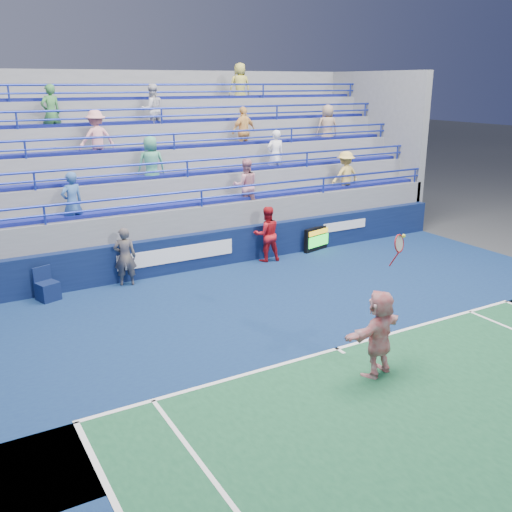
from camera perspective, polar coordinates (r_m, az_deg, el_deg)
ground at (r=12.37m, az=8.10°, el=-9.25°), size 120.00×120.00×0.00m
sponsor_wall at (r=17.38m, az=-5.03°, el=0.61°), size 18.00×0.32×1.10m
bleacher_stand at (r=20.54m, az=-9.60°, el=5.84°), size 18.00×5.60×6.13m
serve_speed_board at (r=19.20m, az=6.13°, el=1.73°), size 1.16×0.41×0.81m
judge_chair at (r=15.73m, az=-20.12°, el=-3.20°), size 0.62×0.63×0.88m
tennis_player at (r=11.18m, az=12.19°, el=-7.53°), size 1.67×0.88×2.77m
line_judge at (r=16.08m, az=-12.96°, el=-0.08°), size 0.70×0.56×1.66m
ball_girl at (r=17.84m, az=1.08°, el=2.21°), size 0.97×0.82×1.76m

